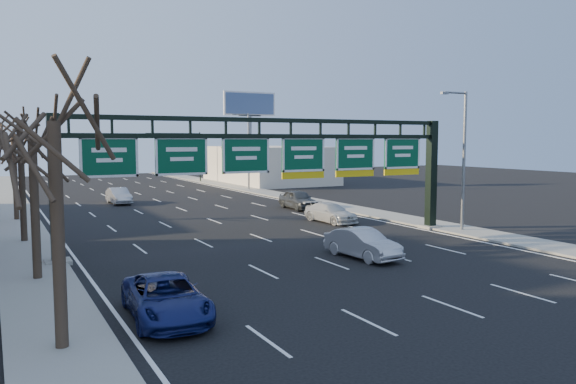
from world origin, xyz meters
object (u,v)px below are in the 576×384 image
car_blue_suv (166,298)px  car_white_wagon (331,213)px  sign_gantry (278,163)px  car_silver_sedan (362,244)px

car_blue_suv → car_white_wagon: bearing=48.1°
car_blue_suv → car_white_wagon: size_ratio=1.09×
car_blue_suv → car_white_wagon: 23.16m
sign_gantry → car_silver_sedan: sign_gantry is taller
car_blue_suv → car_silver_sedan: (11.41, 4.81, 0.03)m
car_silver_sedan → car_white_wagon: bearing=59.5°
car_blue_suv → car_silver_sedan: 12.39m
sign_gantry → car_silver_sedan: bearing=-72.0°
car_blue_suv → car_white_wagon: (16.66, 16.08, -0.03)m
car_blue_suv → sign_gantry: bearing=51.9°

